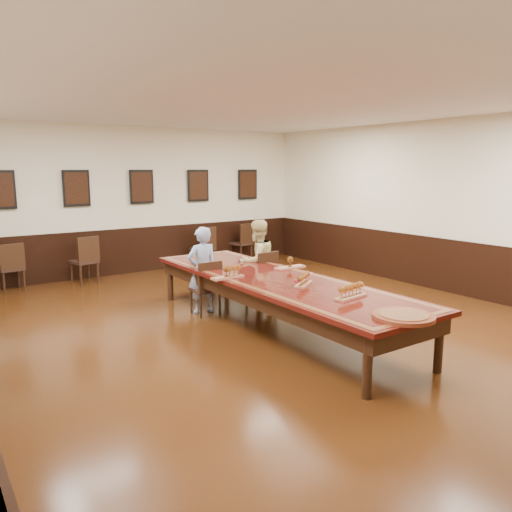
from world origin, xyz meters
TOP-DOWN VIEW (x-y plane):
  - floor at (0.00, 0.00)m, footprint 8.00×10.00m
  - ceiling at (0.00, 0.00)m, footprint 8.00×10.00m
  - wall_back at (0.00, 5.01)m, footprint 8.00×0.02m
  - wall_right at (4.01, 0.00)m, footprint 0.02×10.00m
  - chair_man at (-0.48, 1.23)m, footprint 0.42×0.45m
  - chair_woman at (0.62, 1.25)m, footprint 0.47×0.50m
  - spare_chair_a at (-2.78, 4.66)m, footprint 0.49×0.52m
  - spare_chair_b at (-1.45, 4.51)m, footprint 0.55×0.58m
  - spare_chair_c at (1.29, 4.57)m, footprint 0.53×0.56m
  - spare_chair_d at (2.50, 4.80)m, footprint 0.54×0.57m
  - person_man at (-0.48, 1.32)m, footprint 0.52×0.35m
  - person_woman at (0.61, 1.34)m, footprint 0.76×0.61m
  - pink_phone at (0.60, -0.02)m, footprint 0.08×0.15m
  - wainscoting at (0.00, 0.00)m, footprint 8.00×10.00m
  - conference_table at (0.00, 0.00)m, footprint 1.40×5.00m
  - posters at (0.00, 4.94)m, footprint 6.14×0.04m
  - flight_a at (-0.54, 0.38)m, footprint 0.50×0.17m
  - flight_b at (0.60, 0.43)m, footprint 0.51×0.16m
  - flight_c at (0.04, -0.56)m, footprint 0.44×0.36m
  - flight_d at (0.08, -1.41)m, footprint 0.50×0.22m
  - red_plate_grp at (0.18, -0.37)m, footprint 0.21×0.21m
  - carved_platter at (-0.06, -2.32)m, footprint 0.70×0.70m

SIDE VIEW (x-z plane):
  - floor at x=0.00m, z-range -0.02..0.00m
  - chair_man at x=-0.48m, z-range 0.00..0.87m
  - chair_woman at x=0.62m, z-range 0.00..0.92m
  - spare_chair_a at x=-2.78m, z-range 0.00..0.93m
  - spare_chair_d at x=2.50m, z-range 0.00..0.96m
  - spare_chair_c at x=1.29m, z-range 0.00..0.97m
  - spare_chair_b at x=-1.45m, z-range 0.00..0.97m
  - wainscoting at x=0.00m, z-range 0.00..1.00m
  - conference_table at x=0.00m, z-range 0.23..0.99m
  - person_man at x=-0.48m, z-range 0.00..1.40m
  - person_woman at x=0.61m, z-range 0.00..1.44m
  - pink_phone at x=0.60m, z-range 0.75..0.76m
  - red_plate_grp at x=0.18m, z-range 0.75..0.77m
  - carved_platter at x=-0.06m, z-range 0.75..0.80m
  - flight_c at x=0.04m, z-range 0.74..0.91m
  - flight_d at x=0.08m, z-range 0.74..0.92m
  - flight_a at x=-0.54m, z-range 0.74..0.93m
  - flight_b at x=0.60m, z-range 0.74..0.93m
  - wall_back at x=0.00m, z-range 0.00..3.20m
  - wall_right at x=4.01m, z-range 0.00..3.20m
  - posters at x=0.00m, z-range 1.53..2.27m
  - ceiling at x=0.00m, z-range 3.20..3.22m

